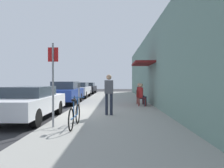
% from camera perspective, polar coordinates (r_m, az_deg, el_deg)
% --- Properties ---
extents(ground_plane, '(60.00, 60.00, 0.00)m').
position_cam_1_polar(ground_plane, '(10.11, -12.50, -7.99)').
color(ground_plane, '#2D2D30').
extents(sidewalk_slab, '(4.50, 32.00, 0.12)m').
position_cam_1_polar(sidewalk_slab, '(11.81, 0.57, -6.40)').
color(sidewalk_slab, '#9E9B93').
rests_on(sidewalk_slab, ground_plane).
extents(building_facade, '(1.40, 32.00, 4.72)m').
position_cam_1_polar(building_facade, '(11.97, 12.15, 4.72)').
color(building_facade, gray).
rests_on(building_facade, ground_plane).
extents(parked_car_0, '(1.80, 4.40, 1.33)m').
position_cam_1_polar(parked_car_0, '(8.95, -21.68, -4.65)').
color(parked_car_0, silver).
rests_on(parked_car_0, ground_plane).
extents(parked_car_1, '(1.80, 4.40, 1.51)m').
position_cam_1_polar(parked_car_1, '(14.56, -12.66, -2.23)').
color(parked_car_1, navy).
rests_on(parked_car_1, ground_plane).
extents(parked_car_2, '(1.80, 4.40, 1.41)m').
position_cam_1_polar(parked_car_2, '(19.72, -9.02, -1.51)').
color(parked_car_2, silver).
rests_on(parked_car_2, ground_plane).
extents(parked_car_3, '(1.80, 4.40, 1.34)m').
position_cam_1_polar(parked_car_3, '(25.87, -6.62, -1.02)').
color(parked_car_3, black).
rests_on(parked_car_3, ground_plane).
extents(parking_meter, '(0.12, 0.10, 1.32)m').
position_cam_1_polar(parking_meter, '(10.85, -9.03, -2.67)').
color(parking_meter, slate).
rests_on(parking_meter, sidewalk_slab).
extents(street_sign, '(0.32, 0.06, 2.60)m').
position_cam_1_polar(street_sign, '(6.70, -15.83, 1.56)').
color(street_sign, gray).
rests_on(street_sign, sidewalk_slab).
extents(bicycle_0, '(0.46, 1.71, 0.90)m').
position_cam_1_polar(bicycle_0, '(6.63, -10.17, -8.47)').
color(bicycle_0, black).
rests_on(bicycle_0, sidewalk_slab).
extents(cafe_chair_0, '(0.53, 0.53, 0.87)m').
position_cam_1_polar(cafe_chair_0, '(12.07, 7.91, -3.56)').
color(cafe_chair_0, maroon).
rests_on(cafe_chair_0, sidewalk_slab).
extents(seated_patron_0, '(0.49, 0.43, 1.29)m').
position_cam_1_polar(seated_patron_0, '(12.05, 8.20, -2.65)').
color(seated_patron_0, '#232838').
rests_on(seated_patron_0, sidewalk_slab).
extents(cafe_chair_1, '(0.52, 0.52, 0.87)m').
position_cam_1_polar(cafe_chair_1, '(13.03, 7.40, -3.23)').
color(cafe_chair_1, maroon).
rests_on(cafe_chair_1, sidewalk_slab).
extents(seated_patron_1, '(0.48, 0.43, 1.29)m').
position_cam_1_polar(seated_patron_1, '(13.01, 7.67, -2.39)').
color(seated_patron_1, '#232838').
rests_on(seated_patron_1, sidewalk_slab).
extents(pedestrian_standing, '(0.36, 0.22, 1.70)m').
position_cam_1_polar(pedestrian_standing, '(8.74, -0.85, -1.98)').
color(pedestrian_standing, '#232838').
rests_on(pedestrian_standing, sidewalk_slab).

